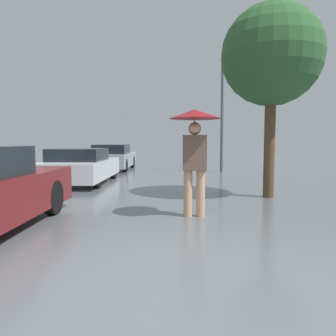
{
  "coord_description": "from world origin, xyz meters",
  "views": [
    {
      "loc": [
        -0.08,
        -2.8,
        1.37
      ],
      "look_at": [
        -0.23,
        3.07,
        0.88
      ],
      "focal_mm": 35.0,
      "sensor_mm": 36.0,
      "label": 1
    }
  ],
  "objects_px": {
    "pedestrian": "(195,137)",
    "parked_car_middle": "(80,166)",
    "tree": "(272,56)",
    "parked_car_farthest": "(112,158)",
    "street_lamp": "(222,108)"
  },
  "relations": [
    {
      "from": "pedestrian",
      "to": "parked_car_middle",
      "type": "xyz_separation_m",
      "value": [
        -3.47,
        4.7,
        -0.89
      ]
    },
    {
      "from": "pedestrian",
      "to": "parked_car_farthest",
      "type": "bearing_deg",
      "value": 109.19
    },
    {
      "from": "parked_car_farthest",
      "to": "tree",
      "type": "relative_size",
      "value": 0.89
    },
    {
      "from": "parked_car_farthest",
      "to": "street_lamp",
      "type": "height_order",
      "value": "street_lamp"
    },
    {
      "from": "tree",
      "to": "parked_car_middle",
      "type": "bearing_deg",
      "value": 154.15
    },
    {
      "from": "tree",
      "to": "street_lamp",
      "type": "bearing_deg",
      "value": 92.19
    },
    {
      "from": "parked_car_middle",
      "to": "pedestrian",
      "type": "bearing_deg",
      "value": -53.61
    },
    {
      "from": "tree",
      "to": "street_lamp",
      "type": "xyz_separation_m",
      "value": [
        -0.25,
        6.51,
        -0.56
      ]
    },
    {
      "from": "tree",
      "to": "pedestrian",
      "type": "bearing_deg",
      "value": -132.49
    },
    {
      "from": "pedestrian",
      "to": "street_lamp",
      "type": "relative_size",
      "value": 0.39
    },
    {
      "from": "parked_car_middle",
      "to": "tree",
      "type": "distance_m",
      "value": 6.62
    },
    {
      "from": "pedestrian",
      "to": "parked_car_farthest",
      "type": "distance_m",
      "value": 10.37
    },
    {
      "from": "tree",
      "to": "parked_car_farthest",
      "type": "bearing_deg",
      "value": 124.74
    },
    {
      "from": "pedestrian",
      "to": "tree",
      "type": "distance_m",
      "value": 3.43
    },
    {
      "from": "parked_car_farthest",
      "to": "tree",
      "type": "height_order",
      "value": "tree"
    }
  ]
}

